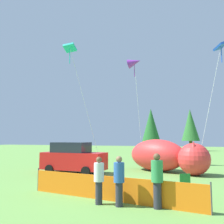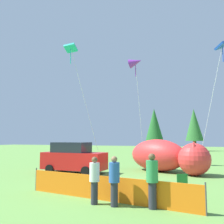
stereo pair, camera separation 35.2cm
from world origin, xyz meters
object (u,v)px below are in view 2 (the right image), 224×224
at_px(parked_car, 73,158).
at_px(folding_chair, 181,182).
at_px(inflatable_cat, 165,157).
at_px(kite_purple_delta, 136,63).
at_px(spectator_in_green_shirt, 94,178).
at_px(kite_blue_box, 222,47).
at_px(spectator_in_blue_shirt, 152,178).
at_px(spectator_in_white_shirt, 114,179).
at_px(kite_teal_diamond, 71,51).

relative_size(parked_car, folding_chair, 4.96).
distance_m(inflatable_cat, kite_purple_delta, 9.17).
bearing_deg(kite_purple_delta, spectator_in_green_shirt, -81.74).
distance_m(inflatable_cat, kite_blue_box, 9.17).
relative_size(folding_chair, spectator_in_blue_shirt, 0.48).
bearing_deg(spectator_in_white_shirt, kite_purple_delta, 101.61).
relative_size(spectator_in_blue_shirt, spectator_in_green_shirt, 1.09).
xyz_separation_m(inflatable_cat, spectator_in_white_shirt, (-0.36, -9.37, -0.11)).
bearing_deg(kite_blue_box, inflatable_cat, -154.44).
relative_size(inflatable_cat, spectator_in_white_shirt, 3.53).
bearing_deg(kite_teal_diamond, parked_car, -53.95).
bearing_deg(parked_car, folding_chair, -27.98).
distance_m(kite_teal_diamond, kite_blue_box, 11.59).
height_order(spectator_in_blue_shirt, kite_teal_diamond, kite_teal_diamond).
height_order(parked_car, kite_purple_delta, kite_purple_delta).
bearing_deg(kite_purple_delta, inflatable_cat, -48.29).
relative_size(kite_teal_diamond, kite_purple_delta, 1.03).
relative_size(parked_car, kite_purple_delta, 0.45).
bearing_deg(folding_chair, parked_car, 30.77).
height_order(spectator_in_white_shirt, kite_blue_box, kite_blue_box).
height_order(inflatable_cat, kite_blue_box, kite_blue_box).
xyz_separation_m(spectator_in_blue_shirt, kite_blue_box, (3.10, 11.12, 8.04)).
bearing_deg(inflatable_cat, spectator_in_blue_shirt, -56.91).
bearing_deg(kite_purple_delta, kite_blue_box, -11.30).
height_order(spectator_in_white_shirt, spectator_in_green_shirt, spectator_in_white_shirt).
relative_size(spectator_in_blue_shirt, kite_purple_delta, 0.19).
xyz_separation_m(kite_purple_delta, kite_blue_box, (7.01, -1.40, -0.01)).
bearing_deg(spectator_in_green_shirt, kite_teal_diamond, 124.96).
bearing_deg(spectator_in_green_shirt, spectator_in_white_shirt, -2.38).
xyz_separation_m(kite_teal_diamond, kite_purple_delta, (4.30, 3.89, -0.33)).
bearing_deg(parked_car, spectator_in_white_shirt, -49.86).
relative_size(inflatable_cat, spectator_in_blue_shirt, 3.31).
bearing_deg(spectator_in_green_shirt, spectator_in_blue_shirt, 3.91).
bearing_deg(folding_chair, kite_teal_diamond, 25.27).
bearing_deg(folding_chair, spectator_in_green_shirt, 102.94).
bearing_deg(folding_chair, spectator_in_white_shirt, 112.55).
distance_m(inflatable_cat, spectator_in_blue_shirt, 9.24).
height_order(spectator_in_white_shirt, kite_teal_diamond, kite_teal_diamond).
bearing_deg(inflatable_cat, parked_car, -128.72).
distance_m(kite_purple_delta, kite_blue_box, 7.15).
bearing_deg(spectator_in_green_shirt, kite_purple_delta, 98.26).
xyz_separation_m(folding_chair, spectator_in_white_shirt, (-2.00, -2.59, 0.42)).
height_order(spectator_in_green_shirt, kite_teal_diamond, kite_teal_diamond).
bearing_deg(kite_teal_diamond, spectator_in_white_shirt, -51.90).
xyz_separation_m(inflatable_cat, kite_purple_delta, (-2.97, 3.33, 8.01)).
bearing_deg(spectator_in_blue_shirt, spectator_in_green_shirt, -176.09).
bearing_deg(kite_blue_box, spectator_in_white_shirt, -111.28).
bearing_deg(kite_blue_box, spectator_in_blue_shirt, -105.59).
bearing_deg(kite_teal_diamond, folding_chair, -34.93).
bearing_deg(spectator_in_white_shirt, parked_car, 128.69).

